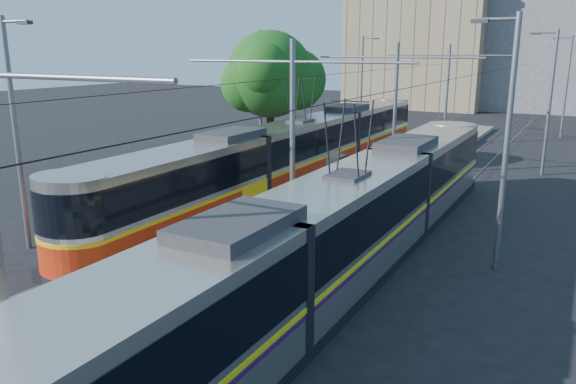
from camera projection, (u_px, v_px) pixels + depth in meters
The scene contains 13 objects.
ground at pixel (150, 317), 14.96m from camera, with size 160.00×160.00×0.00m, color black.
platform at pixel (374, 183), 29.37m from camera, with size 4.00×50.00×0.30m, color gray.
tactile_strip_left at pixel (348, 177), 30.01m from camera, with size 0.70×50.00×0.01m, color gray.
tactile_strip_right at pixel (401, 183), 28.66m from camera, with size 0.70×50.00×0.01m, color gray.
rails at pixel (373, 185), 29.40m from camera, with size 8.71×70.00×0.03m.
tram_left at pixel (300, 152), 29.44m from camera, with size 2.43×31.52×5.50m.
tram_right at pixel (346, 223), 16.84m from camera, with size 2.43×28.93×5.50m.
catenary at pixel (356, 103), 25.87m from camera, with size 9.20×70.00×7.00m.
street_lamps at pixel (401, 99), 31.77m from camera, with size 15.18×38.22×8.00m.
shelter at pixel (337, 181), 23.93m from camera, with size 0.65×1.04×2.28m.
tree at pixel (277, 76), 32.51m from camera, with size 5.52×5.10×8.02m.
building_left at pixel (421, 48), 68.87m from camera, with size 16.32×12.24×14.04m.
building_centre at pixel (569, 34), 64.42m from camera, with size 18.36×14.28×17.28m.
Camera 1 is at (9.79, -10.22, 6.93)m, focal length 35.00 mm.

